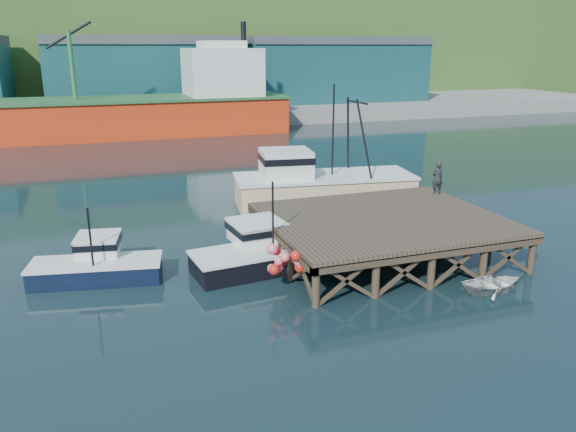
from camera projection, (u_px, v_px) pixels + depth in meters
name	position (u px, v px, depth m)	size (l,w,h in m)	color
ground	(284.00, 267.00, 28.40)	(300.00, 300.00, 0.00)	black
wharf	(385.00, 221.00, 29.42)	(12.00, 10.00, 2.62)	brown
far_quay	(145.00, 109.00, 91.32)	(160.00, 40.00, 2.00)	gray
warehouse_mid	(145.00, 75.00, 85.21)	(28.00, 16.00, 9.00)	#184D4F
warehouse_right	(327.00, 72.00, 94.72)	(30.00, 16.00, 9.00)	#184D4F
cargo_ship	(90.00, 110.00, 68.11)	(55.50, 10.00, 13.75)	red
hillside	(127.00, 45.00, 115.51)	(220.00, 50.00, 22.00)	#2D511E
boat_navy	(97.00, 264.00, 26.83)	(6.37, 3.88, 3.79)	black
boat_black	(265.00, 251.00, 28.28)	(7.78, 6.50, 4.65)	black
trawler	(321.00, 181.00, 39.10)	(12.90, 6.10, 8.31)	beige
dinghy	(494.00, 284.00, 25.67)	(2.13, 2.98, 0.62)	silver
dockworker	(437.00, 178.00, 33.88)	(0.71, 0.47, 1.96)	black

